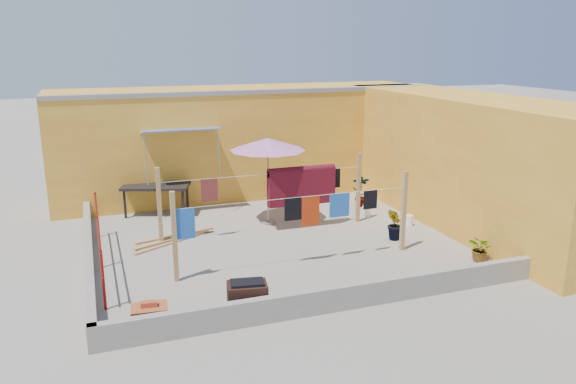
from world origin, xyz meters
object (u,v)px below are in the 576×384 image
Objects in this scene: patio_umbrella at (268,145)px; water_jug_a at (409,220)px; brazier at (247,298)px; outdoor_table at (156,188)px; plant_back_a at (287,188)px; green_hose at (328,196)px; white_basin at (359,292)px; water_jug_b at (366,211)px; brick_stack at (150,318)px.

patio_umbrella is 4.05m from water_jug_a.
water_jug_a is at bearing 32.19° from brazier.
outdoor_table reaches higher than plant_back_a.
patio_umbrella is 3.98× the size of green_hose.
plant_back_a reaches higher than water_jug_a.
brazier is 0.92× the size of plant_back_a.
outdoor_table is 6.69m from water_jug_a.
water_jug_a is 3.83m from plant_back_a.
patio_umbrella is 2.84× the size of plant_back_a.
outdoor_table is at bearing 114.31° from white_basin.
brazier reaches higher than green_hose.
brazier is 6.21m from water_jug_b.
patio_umbrella is 1.18× the size of outdoor_table.
white_basin is at bearing -108.82° from green_hose.
brick_stack is 3.77m from white_basin.
brick_stack is at bearing -125.85° from plant_back_a.
water_jug_b is (6.10, 4.29, -0.07)m from brick_stack.
plant_back_a is at bearing 64.87° from brazier.
outdoor_table is 5.85× the size of water_jug_b.
brazier is 1.70× the size of white_basin.
green_hose is at bearing -0.30° from outdoor_table.
water_jug_a is 3.25m from green_hose.
plant_back_a is at bearing 57.25° from patio_umbrella.
white_basin is 1.31× the size of water_jug_b.
water_jug_b is 2.10m from green_hose.
brazier is 1.29× the size of green_hose.
patio_umbrella is at bearing -122.75° from plant_back_a.
white_basin is (2.14, 0.07, -0.25)m from brazier.
outdoor_table is 6.46m from brazier.
patio_umbrella reaches higher than plant_back_a.
brick_stack is (-0.90, -6.40, -0.52)m from outdoor_table.
brick_stack is 1.06× the size of green_hose.
water_jug_b is 0.58× the size of green_hose.
outdoor_table is 4.46× the size of white_basin.
brazier is at bearing 0.00° from brick_stack.
patio_umbrella is 5.27m from brazier.
brick_stack is 1.84× the size of water_jug_b.
water_jug_b is (2.63, -0.32, -1.90)m from patio_umbrella.
brazier is at bearing -147.81° from water_jug_a.
patio_umbrella is 7.40× the size of water_jug_a.
outdoor_table is at bearing 81.96° from brick_stack.
green_hose is at bearing 56.06° from brazier.
white_basin is at bearing -65.69° from outdoor_table.
outdoor_table is 2.62× the size of brazier.
patio_umbrella is at bearing 68.12° from brazier.
brick_stack is 0.76× the size of plant_back_a.
brick_stack is 8.70m from green_hose.
patio_umbrella is at bearing 172.96° from water_jug_b.
brazier is at bearing -83.59° from outdoor_table.
white_basin is at bearing -133.49° from water_jug_a.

